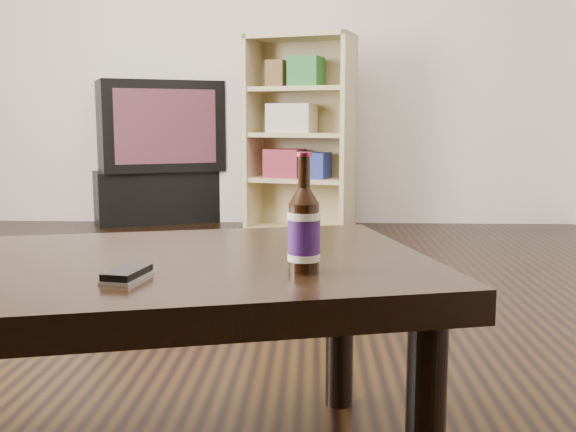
{
  "coord_description": "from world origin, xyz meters",
  "views": [
    {
      "loc": [
        0.58,
        -2.01,
        0.76
      ],
      "look_at": [
        0.53,
        -0.76,
        0.58
      ],
      "focal_mm": 42.0,
      "sensor_mm": 36.0,
      "label": 1
    }
  ],
  "objects_px": {
    "tv_stand": "(160,195)",
    "coffee_table": "(121,291)",
    "tv": "(159,126)",
    "phone": "(127,274)",
    "bookshelf": "(300,131)",
    "beer_bottle": "(304,230)"
  },
  "relations": [
    {
      "from": "bookshelf",
      "to": "beer_bottle",
      "type": "xyz_separation_m",
      "value": [
        0.08,
        -3.39,
        -0.14
      ]
    },
    {
      "from": "coffee_table",
      "to": "phone",
      "type": "distance_m",
      "value": 0.18
    },
    {
      "from": "beer_bottle",
      "to": "phone",
      "type": "relative_size",
      "value": 1.9
    },
    {
      "from": "tv",
      "to": "phone",
      "type": "relative_size",
      "value": 8.64
    },
    {
      "from": "tv",
      "to": "bookshelf",
      "type": "relative_size",
      "value": 0.78
    },
    {
      "from": "beer_bottle",
      "to": "phone",
      "type": "distance_m",
      "value": 0.33
    },
    {
      "from": "tv",
      "to": "bookshelf",
      "type": "distance_m",
      "value": 1.16
    },
    {
      "from": "tv_stand",
      "to": "coffee_table",
      "type": "relative_size",
      "value": 0.69
    },
    {
      "from": "tv_stand",
      "to": "beer_bottle",
      "type": "bearing_deg",
      "value": -96.95
    },
    {
      "from": "tv_stand",
      "to": "phone",
      "type": "bearing_deg",
      "value": -101.65
    },
    {
      "from": "tv_stand",
      "to": "beer_bottle",
      "type": "xyz_separation_m",
      "value": [
        1.16,
        -3.82,
        0.36
      ]
    },
    {
      "from": "tv_stand",
      "to": "bookshelf",
      "type": "distance_m",
      "value": 1.26
    },
    {
      "from": "tv_stand",
      "to": "tv",
      "type": "relative_size",
      "value": 0.94
    },
    {
      "from": "tv_stand",
      "to": "tv",
      "type": "xyz_separation_m",
      "value": [
        0.0,
        -0.0,
        0.52
      ]
    },
    {
      "from": "tv",
      "to": "bookshelf",
      "type": "bearing_deg",
      "value": -45.55
    },
    {
      "from": "tv_stand",
      "to": "coffee_table",
      "type": "distance_m",
      "value": 3.82
    },
    {
      "from": "bookshelf",
      "to": "phone",
      "type": "xyz_separation_m",
      "value": [
        -0.23,
        -3.46,
        -0.21
      ]
    },
    {
      "from": "coffee_table",
      "to": "tv_stand",
      "type": "bearing_deg",
      "value": 101.85
    },
    {
      "from": "tv_stand",
      "to": "phone",
      "type": "distance_m",
      "value": 3.99
    },
    {
      "from": "tv",
      "to": "beer_bottle",
      "type": "distance_m",
      "value": 3.99
    },
    {
      "from": "tv",
      "to": "phone",
      "type": "xyz_separation_m",
      "value": [
        0.84,
        -3.89,
        -0.23
      ]
    },
    {
      "from": "tv",
      "to": "beer_bottle",
      "type": "bearing_deg",
      "value": -96.95
    }
  ]
}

